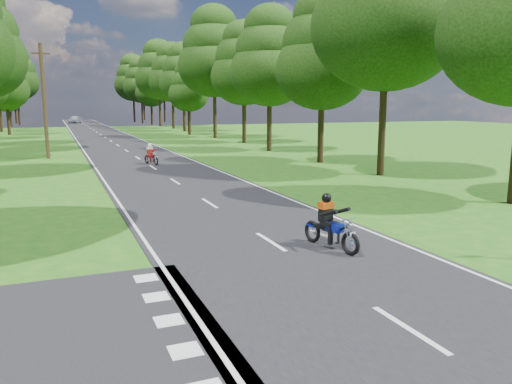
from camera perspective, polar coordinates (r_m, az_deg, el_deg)
name	(u,v)px	position (r m, az deg, el deg)	size (l,w,h in m)	color
ground	(303,263)	(12.49, 5.40, -8.07)	(160.00, 160.00, 0.00)	#1D5914
main_road	(105,137)	(60.89, -16.84, 5.99)	(7.00, 140.00, 0.02)	black
road_markings	(106,138)	(59.02, -16.80, 5.89)	(7.40, 140.00, 0.01)	silver
treeline	(106,70)	(71.06, -16.79, 13.17)	(40.00, 115.35, 14.78)	black
telegraph_pole	(44,101)	(38.53, -23.06, 9.56)	(1.20, 0.26, 8.00)	#382616
rider_near_blue	(331,221)	(13.53, 8.57, -3.35)	(0.60, 1.79, 1.49)	#0C198E
rider_far_red	(151,154)	(32.86, -11.90, 4.27)	(0.53, 1.60, 1.33)	maroon
distant_car	(75,119)	(107.99, -19.98, 7.82)	(1.82, 4.52, 1.54)	silver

